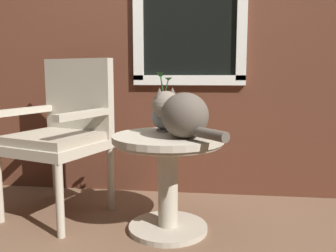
{
  "coord_description": "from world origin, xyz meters",
  "views": [
    {
      "loc": [
        0.39,
        -1.9,
        0.88
      ],
      "look_at": [
        0.15,
        0.05,
        0.6
      ],
      "focal_mm": 38.94,
      "sensor_mm": 36.0,
      "label": 1
    }
  ],
  "objects_px": {
    "wicker_side_table": "(168,164)",
    "wicker_chair": "(64,129)",
    "cat": "(181,113)",
    "pewter_vase_with_ivy": "(164,113)"
  },
  "relations": [
    {
      "from": "cat",
      "to": "pewter_vase_with_ivy",
      "type": "bearing_deg",
      "value": 121.92
    },
    {
      "from": "wicker_chair",
      "to": "cat",
      "type": "height_order",
      "value": "wicker_chair"
    },
    {
      "from": "wicker_chair",
      "to": "pewter_vase_with_ivy",
      "type": "bearing_deg",
      "value": -6.8
    },
    {
      "from": "pewter_vase_with_ivy",
      "to": "wicker_chair",
      "type": "bearing_deg",
      "value": 173.2
    },
    {
      "from": "cat",
      "to": "pewter_vase_with_ivy",
      "type": "relative_size",
      "value": 1.35
    },
    {
      "from": "wicker_side_table",
      "to": "cat",
      "type": "xyz_separation_m",
      "value": [
        0.08,
        -0.06,
        0.29
      ]
    },
    {
      "from": "wicker_side_table",
      "to": "pewter_vase_with_ivy",
      "type": "bearing_deg",
      "value": 106.93
    },
    {
      "from": "wicker_side_table",
      "to": "cat",
      "type": "height_order",
      "value": "cat"
    },
    {
      "from": "wicker_side_table",
      "to": "wicker_chair",
      "type": "relative_size",
      "value": 0.63
    },
    {
      "from": "wicker_side_table",
      "to": "pewter_vase_with_ivy",
      "type": "xyz_separation_m",
      "value": [
        -0.04,
        0.13,
        0.27
      ]
    }
  ]
}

